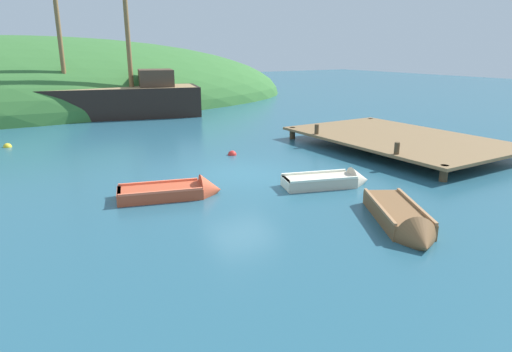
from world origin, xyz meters
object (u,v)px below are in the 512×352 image
sailing_ship (106,106)px  buoy_yellow (8,147)px  rowboat_outer_right (331,182)px  rowboat_outer_left (178,193)px  rowboat_near_dock (403,222)px  buoy_red (232,155)px

sailing_ship → buoy_yellow: sailing_ship is taller
rowboat_outer_right → rowboat_outer_left: bearing=178.3°
rowboat_near_dock → rowboat_outer_left: size_ratio=1.05×
buoy_red → rowboat_near_dock: bearing=-90.8°
rowboat_near_dock → buoy_red: 9.31m
rowboat_near_dock → buoy_red: bearing=-150.5°
sailing_ship → rowboat_outer_right: sailing_ship is taller
rowboat_outer_right → buoy_red: rowboat_outer_right is taller
buoy_yellow → buoy_red: (8.14, -6.87, 0.00)m
rowboat_outer_right → buoy_yellow: size_ratio=8.40×
rowboat_outer_right → buoy_red: (-0.69, 5.62, -0.12)m
buoy_red → rowboat_outer_right: bearing=-83.0°
rowboat_near_dock → buoy_yellow: bearing=-123.4°
sailing_ship → buoy_yellow: (-6.27, -6.95, -0.77)m
sailing_ship → buoy_red: bearing=112.8°
sailing_ship → rowboat_near_dock: 23.20m
sailing_ship → rowboat_outer_right: 19.61m
rowboat_near_dock → buoy_red: (0.13, 9.31, -0.14)m
rowboat_outer_left → rowboat_outer_right: rowboat_outer_left is taller
rowboat_outer_left → buoy_yellow: (-4.05, 10.81, -0.11)m
rowboat_outer_left → rowboat_outer_right: (4.78, -1.68, 0.01)m
sailing_ship → rowboat_near_dock: bearing=109.4°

